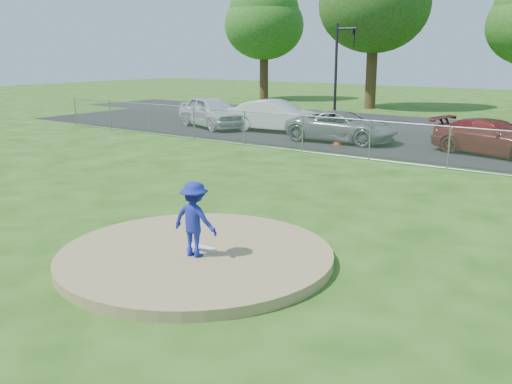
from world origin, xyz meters
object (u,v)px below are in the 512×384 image
(tree_far_left, at_px, (264,15))
(pitcher, at_px, (195,219))
(parked_car_gray, at_px, (342,126))
(parked_car_silver, at_px, (212,112))
(traffic_cone, at_px, (338,136))
(parked_car_white, at_px, (276,116))
(traffic_signal_left, at_px, (340,64))
(parked_car_darkred, at_px, (493,137))

(tree_far_left, height_order, pitcher, tree_far_left)
(pitcher, bearing_deg, parked_car_gray, -77.79)
(parked_car_gray, bearing_deg, parked_car_silver, 82.98)
(traffic_cone, bearing_deg, parked_car_silver, 171.65)
(pitcher, bearing_deg, parked_car_white, -66.27)
(traffic_cone, bearing_deg, traffic_signal_left, 118.39)
(pitcher, relative_size, parked_car_silver, 0.29)
(tree_far_left, xyz_separation_m, parked_car_silver, (8.89, -17.23, -6.20))
(tree_far_left, relative_size, parked_car_gray, 2.14)
(traffic_signal_left, xyz_separation_m, pitcher, (8.93, -22.19, -2.44))
(tree_far_left, relative_size, traffic_signal_left, 1.92)
(pitcher, xyz_separation_m, traffic_cone, (-4.90, 14.73, -0.53))
(pitcher, height_order, parked_car_gray, pitcher)
(tree_far_left, bearing_deg, traffic_cone, -46.91)
(traffic_signal_left, relative_size, parked_car_darkred, 1.15)
(parked_car_silver, xyz_separation_m, parked_car_darkred, (14.62, 0.07, -0.14))
(traffic_cone, height_order, parked_car_white, parked_car_white)
(parked_car_darkred, bearing_deg, parked_car_gray, 105.52)
(tree_far_left, bearing_deg, parked_car_silver, -62.72)
(parked_car_white, bearing_deg, tree_far_left, 29.95)
(traffic_signal_left, distance_m, parked_car_silver, 8.00)
(traffic_signal_left, distance_m, parked_car_gray, 8.03)
(tree_far_left, height_order, parked_car_gray, tree_far_left)
(parked_car_silver, relative_size, parked_car_white, 1.02)
(parked_car_gray, bearing_deg, tree_far_left, 39.52)
(traffic_cone, relative_size, parked_car_white, 0.16)
(parked_car_silver, xyz_separation_m, parked_car_gray, (8.11, -0.36, -0.15))
(traffic_signal_left, distance_m, traffic_cone, 8.98)
(traffic_cone, distance_m, parked_car_darkred, 6.38)
(tree_far_left, xyz_separation_m, parked_car_gray, (16.99, -17.59, -6.35))
(parked_car_darkred, bearing_deg, traffic_cone, 113.54)
(parked_car_gray, height_order, parked_car_darkred, parked_car_darkred)
(pitcher, relative_size, parked_car_gray, 0.29)
(traffic_signal_left, height_order, parked_car_white, traffic_signal_left)
(tree_far_left, xyz_separation_m, pitcher, (22.17, -33.19, -6.13))
(pitcher, bearing_deg, tree_far_left, -62.39)
(tree_far_left, relative_size, pitcher, 7.39)
(tree_far_left, xyz_separation_m, traffic_signal_left, (13.24, -11.00, -3.70))
(parked_car_silver, bearing_deg, traffic_signal_left, -14.59)
(traffic_signal_left, relative_size, pitcher, 3.85)
(parked_car_white, bearing_deg, parked_car_darkred, -100.25)
(parked_car_white, distance_m, parked_car_gray, 4.46)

